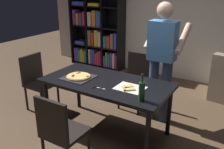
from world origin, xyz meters
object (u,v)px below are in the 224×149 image
Objects in this scene: chair_left_end at (37,79)px; bookshelf at (97,32)px; chair_far_side at (136,77)px; wine_bottle at (142,91)px; dining_table at (106,87)px; pepperoni_pizza_on_tray at (78,77)px; person_serving_pizza at (162,56)px; kitchen_scissors at (96,87)px; chair_near_camera at (60,129)px.

bookshelf is (-0.46, 2.37, 0.33)m from chair_left_end.
wine_bottle reaches higher than chair_far_side.
dining_table is 1.90× the size of chair_far_side.
wine_bottle reaches higher than pepperoni_pizza_on_tray.
chair_left_end is at bearing -159.25° from person_serving_pizza.
dining_table is at bearing -90.00° from chair_far_side.
chair_left_end reaches higher than kitchen_scissors.
dining_table is at bearing 90.00° from chair_near_camera.
kitchen_scissors is (1.81, -2.62, -0.09)m from bookshelf.
dining_table is at bearing -125.52° from person_serving_pizza.
dining_table is 8.86× the size of kitchen_scissors.
dining_table is 0.92m from person_serving_pizza.
bookshelf reaches higher than chair_far_side.
kitchen_scissors is at bearing -55.26° from bookshelf.
chair_far_side is 0.73m from person_serving_pizza.
chair_near_camera is at bearing -61.28° from bookshelf.
chair_far_side is 1.11m from pepperoni_pizza_on_tray.
pepperoni_pizza_on_tray is at bearing -138.78° from person_serving_pizza.
chair_far_side is 1.40m from wine_bottle.
kitchen_scissors is at bearing -87.43° from dining_table.
person_serving_pizza is at bearing -36.08° from bookshelf.
wine_bottle is at bearing 44.93° from chair_near_camera.
chair_near_camera is 1.00× the size of chair_far_side.
chair_left_end is 2.30× the size of pepperoni_pizza_on_tray.
dining_table is 0.93m from chair_near_camera.
bookshelf is at bearing 100.99° from chair_left_end.
kitchen_scissors is (-0.63, 0.03, -0.11)m from wine_bottle.
chair_far_side reaches higher than pepperoni_pizza_on_tray.
chair_near_camera reaches higher than kitchen_scissors.
wine_bottle is (2.45, -2.65, 0.03)m from bookshelf.
kitchen_scissors is at bearing -89.46° from chair_far_side.
pepperoni_pizza_on_tray is 1.24× the size of wine_bottle.
bookshelf is at bearing 124.74° from kitchen_scissors.
pepperoni_pizza_on_tray is at bearing -5.26° from chair_left_end.
chair_left_end is 2.04m from wine_bottle.
bookshelf is at bearing 119.74° from pepperoni_pizza_on_tray.
wine_bottle is at bearing -2.84° from kitchen_scissors.
chair_near_camera reaches higher than dining_table.
bookshelf is 3.19m from kitchen_scissors.
pepperoni_pizza_on_tray reaches higher than kitchen_scissors.
bookshelf is 1.11× the size of person_serving_pizza.
pepperoni_pizza_on_tray is at bearing -111.60° from chair_far_side.
pepperoni_pizza_on_tray reaches higher than dining_table.
chair_left_end is 2.85× the size of wine_bottle.
wine_bottle reaches higher than chair_near_camera.
pepperoni_pizza_on_tray is (-0.40, -1.00, 0.25)m from chair_far_side.
bookshelf reaches higher than pepperoni_pizza_on_tray.
chair_far_side is at bearing 90.00° from dining_table.
person_serving_pizza is 1.09m from kitchen_scissors.
kitchen_scissors reaches higher than dining_table.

